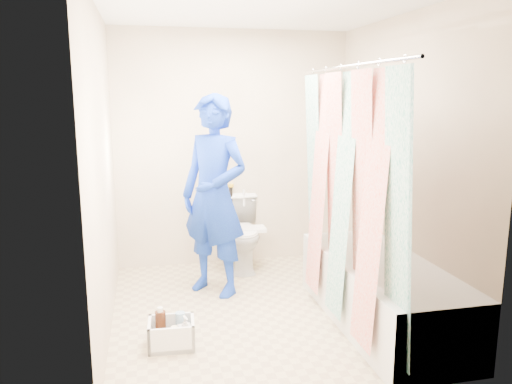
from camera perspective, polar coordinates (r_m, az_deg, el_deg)
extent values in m
plane|color=tan|center=(4.25, 0.66, -13.35)|extent=(2.60, 2.60, 0.00)
cube|color=white|center=(3.92, 0.74, 20.52)|extent=(2.40, 2.60, 0.02)
cube|color=beige|center=(5.17, -2.62, 4.89)|extent=(2.40, 0.02, 2.40)
cube|color=beige|center=(2.68, 7.09, -1.01)|extent=(2.40, 0.02, 2.40)
cube|color=beige|center=(3.82, -17.13, 2.20)|extent=(0.02, 2.60, 2.40)
cube|color=beige|center=(4.34, 16.33, 3.26)|extent=(0.02, 2.60, 2.40)
cube|color=silver|center=(4.05, 14.10, -11.09)|extent=(0.70, 1.75, 0.50)
cube|color=white|center=(3.98, 14.25, -8.29)|extent=(0.58, 1.63, 0.06)
cylinder|color=silver|center=(3.63, 10.59, 13.95)|extent=(0.02, 1.90, 0.02)
cube|color=silver|center=(3.70, 10.08, -0.59)|extent=(0.06, 1.75, 1.80)
imported|color=white|center=(5.12, -1.71, -4.64)|extent=(0.45, 0.74, 0.74)
cube|color=white|center=(4.99, -1.52, -4.30)|extent=(0.46, 0.22, 0.03)
cylinder|color=black|center=(5.22, -2.89, -0.51)|extent=(0.04, 0.04, 0.22)
cylinder|color=yellow|center=(5.20, -2.90, 0.76)|extent=(0.06, 0.06, 0.03)
cylinder|color=white|center=(5.24, -1.39, -0.67)|extent=(0.03, 0.03, 0.18)
imported|color=navy|center=(4.38, -4.79, -0.44)|extent=(0.76, 0.75, 1.77)
cube|color=white|center=(3.75, -9.59, -16.74)|extent=(0.34, 0.28, 0.03)
cube|color=white|center=(3.72, -12.03, -15.69)|extent=(0.04, 0.26, 0.19)
cube|color=white|center=(3.71, -7.22, -15.57)|extent=(0.04, 0.26, 0.19)
cube|color=white|center=(3.61, -9.64, -16.48)|extent=(0.32, 0.04, 0.19)
cube|color=white|center=(3.82, -9.62, -14.85)|extent=(0.32, 0.04, 0.19)
cylinder|color=#3B1B0B|center=(3.74, -10.84, -14.79)|extent=(0.08, 0.08, 0.21)
cylinder|color=white|center=(3.75, -8.62, -14.81)|extent=(0.07, 0.07, 0.19)
cylinder|color=#F2E6BD|center=(3.66, -9.29, -15.93)|extent=(0.05, 0.05, 0.14)
cylinder|color=#3B1B0B|center=(3.67, -10.84, -16.57)|extent=(0.06, 0.06, 0.06)
cylinder|color=gold|center=(3.66, -10.86, -16.03)|extent=(0.07, 0.07, 0.01)
imported|color=white|center=(3.66, -8.09, -15.37)|extent=(0.12, 0.12, 0.20)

